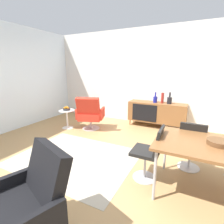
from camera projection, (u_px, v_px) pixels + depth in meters
The scene contains 15 objects.
ground_plane at pixel (110, 161), 3.09m from camera, with size 8.32×8.32×0.00m, color tan.
wall_back at pixel (150, 77), 4.99m from camera, with size 6.80×0.12×2.80m, color white.
sideboard at pixel (157, 112), 4.82m from camera, with size 1.60×0.45×0.72m.
vase_cobalt at pixel (162, 98), 4.66m from camera, with size 0.08×0.08×0.29m.
vase_sculptural_dark at pixel (169, 100), 4.59m from camera, with size 0.13×0.13×0.31m.
vase_ceramic_small at pixel (155, 99), 4.76m from camera, with size 0.11×0.11×0.29m.
dining_table at pixel (223, 150), 2.04m from camera, with size 1.60×0.90×0.74m.
wooden_bowl_on_table at pixel (218, 142), 2.07m from camera, with size 0.26×0.26×0.06m, color brown.
dining_chair_back_left at pixel (191, 144), 2.74m from camera, with size 0.41×0.43×0.86m.
dining_chair_near_window at pixel (150, 151), 2.49m from camera, with size 0.43×0.40×0.86m.
lounge_chair_red at pixel (90, 113), 4.61m from camera, with size 0.85×0.82×0.95m.
armchair_black_shell at pixel (31, 200), 1.57m from camera, with size 0.85×0.82×0.95m.
side_table_round at pixel (67, 117), 4.78m from camera, with size 0.44×0.44×0.52m.
fruit_bowl at pixel (67, 109), 4.72m from camera, with size 0.20×0.20×0.11m.
area_rug at pixel (75, 158), 3.21m from camera, with size 2.20×1.70×0.01m, color #B7AD99.
Camera 1 is at (1.28, -2.45, 1.65)m, focal length 26.94 mm.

